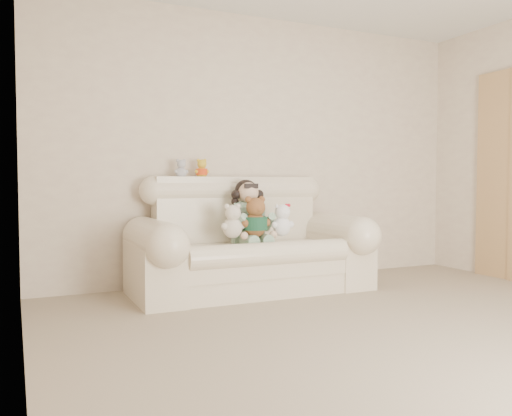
{
  "coord_description": "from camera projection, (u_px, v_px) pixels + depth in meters",
  "views": [
    {
      "loc": [
        -2.28,
        -2.26,
        0.97
      ],
      "look_at": [
        -0.37,
        1.9,
        0.75
      ],
      "focal_mm": 36.95,
      "sensor_mm": 36.0,
      "label": 1
    }
  ],
  "objects": [
    {
      "name": "cream_teddy",
      "position": [
        232.0,
        218.0,
        4.49
      ],
      "size": [
        0.27,
        0.24,
        0.34
      ],
      "primitive_type": null,
      "rotation": [
        0.0,
        0.0,
        -0.38
      ],
      "color": "#EEE3CE",
      "rests_on": "sofa"
    },
    {
      "name": "grey_mini_plush",
      "position": [
        181.0,
        167.0,
        4.74
      ],
      "size": [
        0.13,
        0.1,
        0.2
      ],
      "primitive_type": null,
      "rotation": [
        0.0,
        0.0,
        -0.03
      ],
      "color": "#AEADB4",
      "rests_on": "sofa"
    },
    {
      "name": "sofa",
      "position": [
        251.0,
        234.0,
        4.68
      ],
      "size": [
        2.1,
        0.95,
        1.03
      ],
      "primitive_type": null,
      "color": "beige",
      "rests_on": "floor"
    },
    {
      "name": "wall_back",
      "position": [
        264.0,
        150.0,
        5.25
      ],
      "size": [
        4.5,
        0.0,
        4.5
      ],
      "primitive_type": "plane",
      "rotation": [
        1.57,
        0.0,
        0.0
      ],
      "color": "beige",
      "rests_on": "ground"
    },
    {
      "name": "seated_child",
      "position": [
        248.0,
        211.0,
        4.74
      ],
      "size": [
        0.42,
        0.48,
        0.59
      ],
      "primitive_type": null,
      "rotation": [
        0.0,
        0.0,
        -0.16
      ],
      "color": "#327E49",
      "rests_on": "sofa"
    },
    {
      "name": "yellow_mini_bear",
      "position": [
        202.0,
        167.0,
        4.84
      ],
      "size": [
        0.17,
        0.15,
        0.21
      ],
      "primitive_type": null,
      "rotation": [
        0.0,
        0.0,
        -0.43
      ],
      "color": "yellow",
      "rests_on": "sofa"
    },
    {
      "name": "white_cat",
      "position": [
        282.0,
        217.0,
        4.64
      ],
      "size": [
        0.27,
        0.24,
        0.34
      ],
      "primitive_type": null,
      "rotation": [
        0.0,
        0.0,
        0.43
      ],
      "color": "white",
      "rests_on": "sofa"
    },
    {
      "name": "floor",
      "position": [
        451.0,
        350.0,
        3.05
      ],
      "size": [
        5.0,
        5.0,
        0.0
      ],
      "primitive_type": "plane",
      "color": "tan",
      "rests_on": "ground"
    },
    {
      "name": "brown_teddy",
      "position": [
        255.0,
        213.0,
        4.55
      ],
      "size": [
        0.29,
        0.23,
        0.42
      ],
      "primitive_type": null,
      "rotation": [
        0.0,
        0.0,
        0.09
      ],
      "color": "brown",
      "rests_on": "sofa"
    },
    {
      "name": "wall_left",
      "position": [
        21.0,
        97.0,
        2.05
      ],
      "size": [
        0.0,
        5.0,
        5.0
      ],
      "primitive_type": "plane",
      "rotation": [
        1.57,
        0.0,
        1.57
      ],
      "color": "beige",
      "rests_on": "ground"
    }
  ]
}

